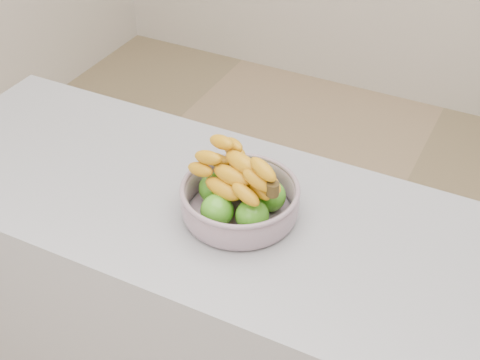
# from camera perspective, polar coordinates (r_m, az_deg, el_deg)

# --- Properties ---
(counter) EXTENTS (2.00, 0.60, 0.90)m
(counter) POSITION_cam_1_polar(r_m,az_deg,el_deg) (1.85, 3.30, -14.61)
(counter) COLOR #93939B
(counter) RESTS_ON ground
(fruit_bowl) EXTENTS (0.27, 0.27, 0.17)m
(fruit_bowl) POSITION_cam_1_polar(r_m,az_deg,el_deg) (1.52, -0.01, -1.38)
(fruit_bowl) COLOR #AABDCC
(fruit_bowl) RESTS_ON counter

